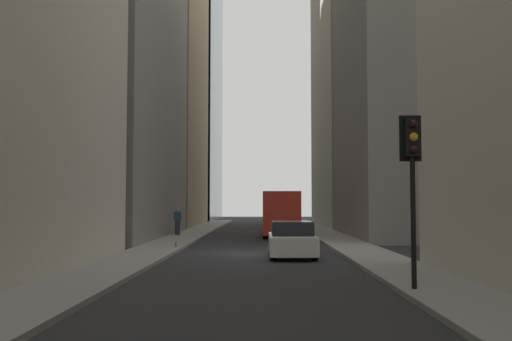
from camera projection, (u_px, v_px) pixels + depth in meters
ground_plane at (257, 254)px, 23.77m from camera, size 135.00×135.00×0.00m
sidewalk_right at (150, 252)px, 23.82m from camera, size 90.00×2.20×0.14m
sidewalk_left at (364, 252)px, 23.73m from camera, size 90.00×2.20×0.14m
building_left_far at (373, 72)px, 52.54m from camera, size 18.48×10.50×28.69m
building_left_midfar at (424, 64)px, 36.11m from camera, size 14.53×10.00×22.04m
building_right_midfar at (88, 10)px, 35.07m from camera, size 17.81×10.50×28.19m
building_right_far at (150, 55)px, 54.36m from camera, size 18.81×10.50×32.90m
delivery_truck at (280, 214)px, 36.12m from camera, size 6.46×2.25×2.84m
sedan_white at (292, 240)px, 22.28m from camera, size 4.30×1.78×1.42m
traffic_light_foreground at (412, 160)px, 13.22m from camera, size 0.43×0.52×4.07m
pedestrian at (177, 220)px, 35.62m from camera, size 0.26×0.44×1.73m
discarded_bottle at (176, 245)px, 25.52m from camera, size 0.07×0.07×0.27m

